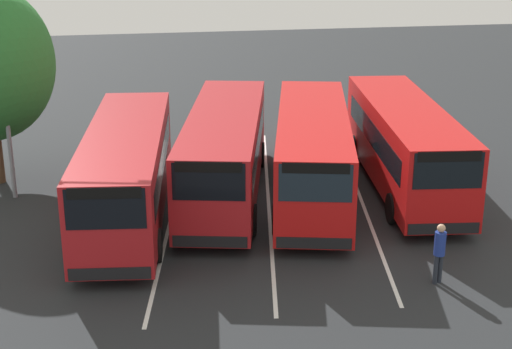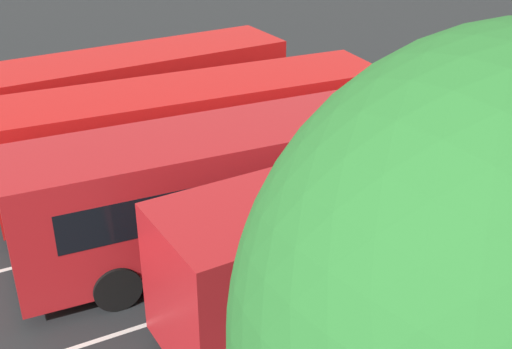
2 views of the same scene
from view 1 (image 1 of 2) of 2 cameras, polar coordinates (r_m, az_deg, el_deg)
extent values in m
plane|color=#232628|center=(28.13, 0.91, -1.98)|extent=(77.41, 77.41, 0.00)
cube|color=#AD191E|center=(26.39, -9.46, 0.31)|extent=(10.86, 3.53, 2.76)
cube|color=black|center=(21.21, -10.94, -2.46)|extent=(0.34, 2.16, 1.16)
cube|color=black|center=(26.18, -6.90, 1.05)|extent=(8.92, 1.00, 0.88)
cube|color=black|center=(26.44, -12.08, 0.93)|extent=(8.92, 1.00, 0.88)
cube|color=black|center=(21.02, -11.02, -1.32)|extent=(0.30, 1.97, 0.32)
cube|color=black|center=(21.95, -10.63, -7.11)|extent=(0.33, 2.26, 0.36)
cylinder|color=black|center=(23.58, -7.26, -5.17)|extent=(1.05, 0.38, 1.03)
cylinder|color=black|center=(23.86, -12.89, -5.22)|extent=(1.05, 0.38, 1.03)
cylinder|color=black|center=(29.91, -6.49, 0.26)|extent=(1.05, 0.38, 1.03)
cylinder|color=black|center=(30.13, -10.93, 0.17)|extent=(1.05, 0.38, 1.03)
cube|color=#AD191E|center=(28.08, -2.32, 1.74)|extent=(10.94, 4.62, 2.76)
cube|color=black|center=(22.85, -3.47, -0.51)|extent=(0.57, 2.14, 1.16)
cube|color=black|center=(27.90, 0.12, 2.35)|extent=(8.78, 1.94, 0.88)
cube|color=black|center=(28.11, -4.77, 2.41)|extent=(8.78, 1.94, 0.88)
cube|color=black|center=(22.68, -3.50, 0.56)|extent=(0.51, 1.94, 0.32)
cube|color=black|center=(23.54, -3.38, -4.90)|extent=(0.57, 2.23, 0.36)
cylinder|color=black|center=(25.23, -0.29, -3.31)|extent=(1.06, 0.49, 1.03)
cylinder|color=black|center=(25.45, -5.56, -3.20)|extent=(1.06, 0.49, 1.03)
cylinder|color=black|center=(31.62, 0.34, 1.46)|extent=(1.06, 0.49, 1.03)
cylinder|color=black|center=(31.80, -3.87, 1.52)|extent=(1.06, 0.49, 1.03)
cube|color=red|center=(28.03, 4.14, 1.67)|extent=(10.94, 4.70, 2.76)
cube|color=#19232D|center=(22.78, 4.37, -0.60)|extent=(0.58, 2.14, 1.16)
cube|color=#19232D|center=(27.98, 6.62, 2.27)|extent=(8.76, 2.01, 0.88)
cube|color=#19232D|center=(27.93, 1.70, 2.36)|extent=(8.76, 2.01, 0.88)
cube|color=black|center=(22.61, 4.40, 0.48)|extent=(0.52, 1.94, 0.32)
cube|color=black|center=(23.47, 4.25, -5.00)|extent=(0.58, 2.23, 0.36)
cylinder|color=black|center=(25.30, 6.83, -3.39)|extent=(1.06, 0.49, 1.03)
cylinder|color=black|center=(25.25, 1.53, -3.30)|extent=(1.06, 0.49, 1.03)
cylinder|color=black|center=(31.69, 6.12, 1.39)|extent=(1.06, 0.49, 1.03)
cylinder|color=black|center=(31.65, 1.89, 1.46)|extent=(1.06, 0.49, 1.03)
cube|color=red|center=(29.52, 10.82, 2.29)|extent=(10.86, 3.54, 2.76)
cube|color=black|center=(24.45, 13.85, 0.29)|extent=(0.34, 2.16, 1.16)
cube|color=black|center=(29.74, 13.10, 2.92)|extent=(8.92, 1.00, 0.88)
cube|color=black|center=(29.16, 8.57, 2.88)|extent=(8.92, 1.00, 0.88)
cube|color=black|center=(24.29, 13.95, 1.30)|extent=(0.30, 1.96, 0.32)
cube|color=black|center=(25.10, 13.52, -3.84)|extent=(0.33, 2.26, 0.36)
cylinder|color=black|center=(27.15, 14.75, -2.30)|extent=(1.05, 0.38, 1.03)
cylinder|color=black|center=(26.52, 9.94, -2.45)|extent=(1.05, 0.38, 1.03)
cylinder|color=black|center=(33.32, 11.25, 2.02)|extent=(1.05, 0.38, 1.03)
cylinder|color=black|center=(32.81, 7.30, 1.97)|extent=(1.05, 0.38, 1.03)
cylinder|color=#232833|center=(22.68, 12.98, -6.78)|extent=(0.13, 0.13, 0.87)
cylinder|color=#232833|center=(22.78, 13.30, -6.69)|extent=(0.13, 0.13, 0.87)
cylinder|color=navy|center=(22.41, 13.29, -4.93)|extent=(0.40, 0.40, 0.69)
sphere|color=tan|center=(22.22, 13.38, -3.84)|extent=(0.24, 0.24, 0.24)
cylinder|color=gray|center=(28.66, -18.03, 6.70)|extent=(0.16, 0.16, 8.83)
cube|color=silver|center=(27.77, -6.03, -2.38)|extent=(16.51, 2.67, 0.01)
cube|color=silver|center=(28.13, 0.91, -1.97)|extent=(16.51, 2.67, 0.01)
cube|color=silver|center=(28.89, 7.58, -1.56)|extent=(16.51, 2.67, 0.01)
camera|label=2|loc=(35.29, -22.95, 15.47)|focal=45.53mm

